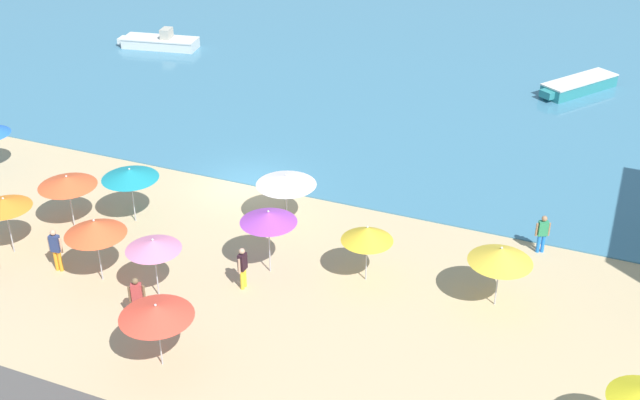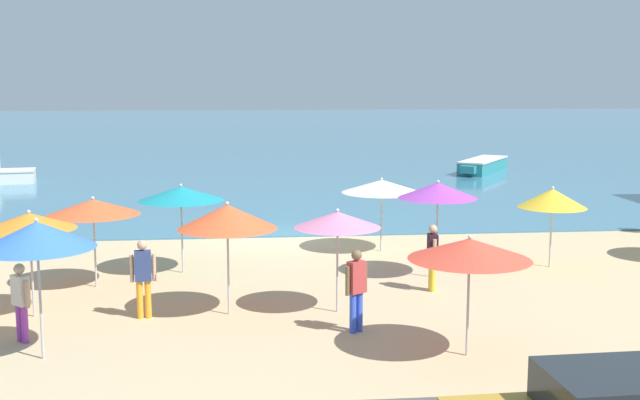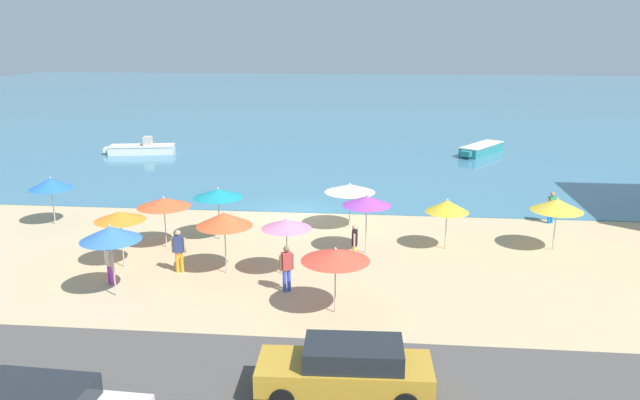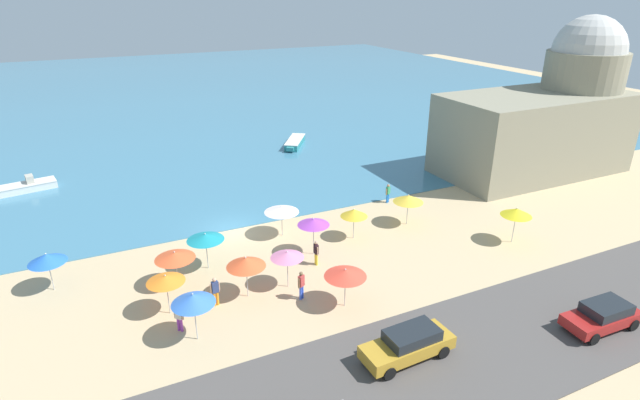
% 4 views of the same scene
% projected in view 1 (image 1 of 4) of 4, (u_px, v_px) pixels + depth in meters
% --- Properties ---
extents(ground_plane, '(160.00, 160.00, 0.00)m').
position_uv_depth(ground_plane, '(247.00, 185.00, 36.17)').
color(ground_plane, tan).
extents(beach_umbrella_0, '(2.04, 2.04, 2.42)m').
position_uv_depth(beach_umbrella_0, '(4.00, 203.00, 30.25)').
color(beach_umbrella_0, '#B2B2B7').
rests_on(beach_umbrella_0, ground_plane).
extents(beach_umbrella_1, '(2.24, 2.24, 2.40)m').
position_uv_depth(beach_umbrella_1, '(501.00, 255.00, 27.30)').
color(beach_umbrella_1, '#B2B2B7').
rests_on(beach_umbrella_1, ground_plane).
extents(beach_umbrella_2, '(2.23, 2.23, 2.58)m').
position_uv_depth(beach_umbrella_2, '(95.00, 228.00, 28.55)').
color(beach_umbrella_2, '#B2B2B7').
rests_on(beach_umbrella_2, ground_plane).
extents(beach_umbrella_4, '(1.96, 1.96, 2.39)m').
position_uv_depth(beach_umbrella_4, '(153.00, 245.00, 27.74)').
color(beach_umbrella_4, '#B2B2B7').
rests_on(beach_umbrella_4, ground_plane).
extents(beach_umbrella_7, '(1.91, 1.91, 2.30)m').
position_uv_depth(beach_umbrella_7, '(367.00, 234.00, 28.70)').
color(beach_umbrella_7, '#B2B2B7').
rests_on(beach_umbrella_7, ground_plane).
extents(beach_umbrella_8, '(2.34, 2.34, 2.36)m').
position_uv_depth(beach_umbrella_8, '(156.00, 311.00, 24.50)').
color(beach_umbrella_8, '#B2B2B7').
rests_on(beach_umbrella_8, ground_plane).
extents(beach_umbrella_9, '(2.11, 2.11, 2.63)m').
position_uv_depth(beach_umbrella_9, '(268.00, 217.00, 28.98)').
color(beach_umbrella_9, '#B2B2B7').
rests_on(beach_umbrella_9, ground_plane).
extents(beach_umbrella_10, '(2.46, 2.46, 2.29)m').
position_uv_depth(beach_umbrella_10, '(286.00, 180.00, 32.22)').
color(beach_umbrella_10, '#B2B2B7').
rests_on(beach_umbrella_10, ground_plane).
extents(beach_umbrella_11, '(2.35, 2.35, 2.34)m').
position_uv_depth(beach_umbrella_11, '(67.00, 181.00, 32.02)').
color(beach_umbrella_11, '#B2B2B7').
rests_on(beach_umbrella_11, ground_plane).
extents(beach_umbrella_12, '(2.32, 2.32, 2.46)m').
position_uv_depth(beach_umbrella_12, '(130.00, 174.00, 32.31)').
color(beach_umbrella_12, '#B2B2B7').
rests_on(beach_umbrella_12, ground_plane).
extents(bather_0, '(0.57, 0.26, 1.77)m').
position_uv_depth(bather_0, '(56.00, 248.00, 29.69)').
color(bather_0, orange).
rests_on(bather_0, ground_plane).
extents(bather_2, '(0.52, 0.36, 1.62)m').
position_uv_depth(bather_2, '(542.00, 232.00, 30.86)').
color(bather_2, blue).
rests_on(bather_2, ground_plane).
extents(bather_3, '(0.23, 0.57, 1.68)m').
position_uv_depth(bather_3, '(243.00, 266.00, 28.74)').
color(bather_3, yellow).
rests_on(bather_3, ground_plane).
extents(bather_5, '(0.50, 0.38, 1.77)m').
position_uv_depth(bather_5, '(137.00, 297.00, 26.99)').
color(bather_5, blue).
rests_on(bather_5, ground_plane).
extents(skiff_nearshore, '(4.00, 5.10, 0.75)m').
position_uv_depth(skiff_nearshore, '(578.00, 85.00, 45.89)').
color(skiff_nearshore, teal).
rests_on(skiff_nearshore, sea).
extents(skiff_offshore, '(5.48, 2.51, 1.33)m').
position_uv_depth(skiff_offshore, '(160.00, 42.00, 52.81)').
color(skiff_offshore, silver).
rests_on(skiff_offshore, sea).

